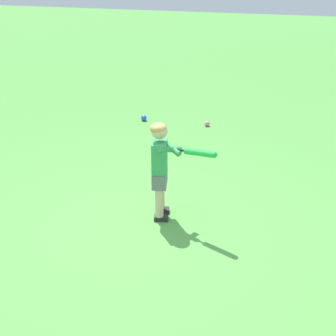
% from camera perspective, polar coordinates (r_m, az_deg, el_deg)
% --- Properties ---
extents(ground_plane, '(40.00, 40.00, 0.00)m').
position_cam_1_polar(ground_plane, '(4.90, -4.42, -7.76)').
color(ground_plane, '#519942').
extents(child_batter, '(0.75, 0.35, 1.08)m').
position_cam_1_polar(child_batter, '(4.84, -0.71, 0.68)').
color(child_batter, '#232328').
rests_on(child_batter, ground).
extents(play_ball_behind_batter, '(0.10, 0.10, 0.10)m').
position_cam_1_polar(play_ball_behind_batter, '(8.10, -2.98, 6.15)').
color(play_ball_behind_batter, blue).
rests_on(play_ball_behind_batter, ground).
extents(play_ball_near_batter, '(0.09, 0.09, 0.09)m').
position_cam_1_polar(play_ball_near_batter, '(7.85, 4.82, 5.44)').
color(play_ball_near_batter, pink).
rests_on(play_ball_near_batter, ground).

